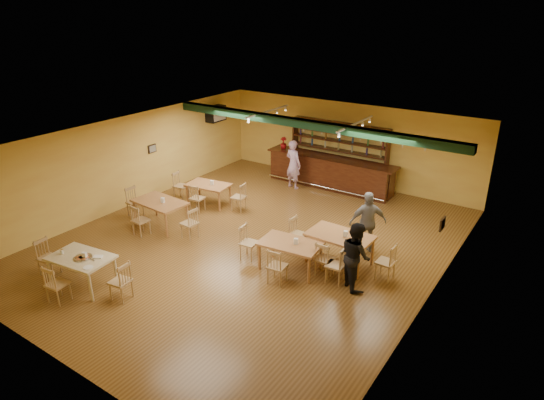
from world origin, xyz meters
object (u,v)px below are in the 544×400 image
Objects in this scene: bar_counter at (330,172)px; patron_right_a at (356,256)px; dining_table_c at (161,214)px; near_table at (83,271)px; patron_bar at (293,164)px; dining_table_a at (209,194)px; dining_table_d at (290,256)px; dining_table_b at (339,249)px.

patron_right_a is (3.62, -5.64, 0.27)m from bar_counter.
dining_table_c is 1.10× the size of near_table.
dining_table_a is at bearing 73.28° from patron_bar.
near_table is 6.49m from patron_right_a.
patron_bar is at bearing 78.29° from near_table.
dining_table_c is 3.51m from near_table.
near_table is (0.91, -3.39, -0.01)m from dining_table_c.
dining_table_d is at bearing 47.75° from patron_right_a.
bar_counter reaches higher than dining_table_a.
dining_table_b is (5.43, -1.11, 0.06)m from dining_table_a.
patron_right_a reaches higher than dining_table_b.
patron_bar is at bearing 135.76° from dining_table_b.
near_table is at bearing 96.51° from patron_bar.
dining_table_c is at bearing -99.36° from dining_table_a.
dining_table_c is 4.61m from dining_table_d.
dining_table_d is (4.61, 0.02, -0.02)m from dining_table_c.
bar_counter is at bearing 69.38° from dining_table_c.
near_table is 0.82× the size of patron_bar.
patron_bar is (1.61, 5.02, 0.49)m from dining_table_c.
patron_right_a is at bearing 0.22° from dining_table_d.
dining_table_d reaches higher than dining_table_a.
dining_table_d is 5.03m from near_table.
dining_table_b is at bearing 14.36° from dining_table_c.
near_table reaches higher than dining_table_d.
near_table is (-4.58, -4.39, -0.02)m from dining_table_b.
dining_table_d is (1.93, -5.82, -0.18)m from bar_counter.
dining_table_a is (-2.61, -3.73, -0.21)m from bar_counter.
patron_bar reaches higher than patron_right_a.
dining_table_b is 1.32m from dining_table_d.
dining_table_b is 1.01× the size of dining_table_c.
bar_counter is at bearing 47.45° from dining_table_a.
patron_bar is (-3.00, 5.00, 0.52)m from dining_table_d.
bar_counter is 6.71m from patron_right_a.
dining_table_b reaches higher than near_table.
dining_table_b reaches higher than dining_table_d.
dining_table_c is 6.31m from patron_right_a.
near_table is (0.85, -5.51, 0.04)m from dining_table_a.
near_table is at bearing -70.93° from dining_table_c.
dining_table_b is 1.12× the size of near_table.
patron_bar is 1.07× the size of patron_right_a.
patron_bar is (1.54, 2.90, 0.54)m from dining_table_a.
dining_table_a is at bearing 24.54° from patron_right_a.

